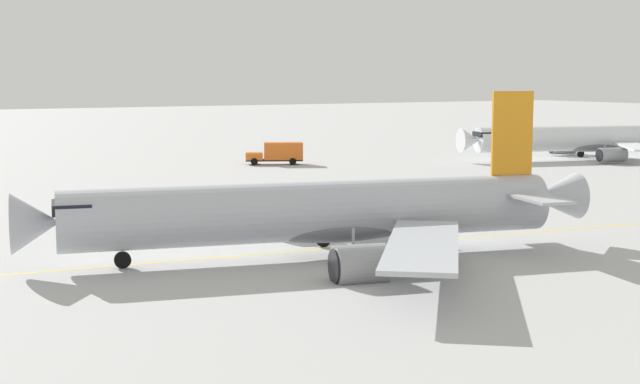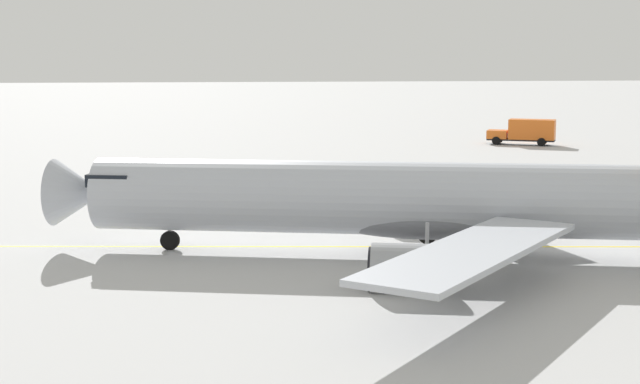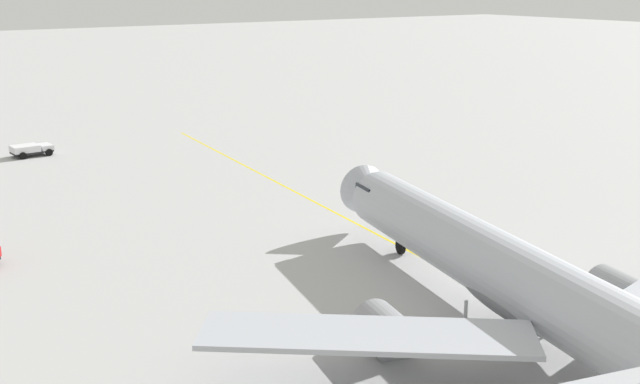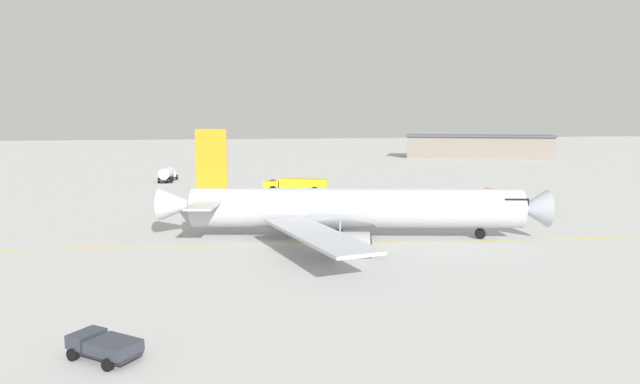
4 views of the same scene
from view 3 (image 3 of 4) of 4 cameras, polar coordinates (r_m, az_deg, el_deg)
ground_plane at (r=46.74m, az=16.22°, el=-10.24°), size 600.00×600.00×0.00m
airliner_main at (r=47.22m, az=13.14°, el=-5.83°), size 39.96×36.02×11.63m
pushback_tug_truck at (r=96.40m, az=-19.67°, el=2.86°), size 2.79×4.47×1.30m
taxiway_centreline at (r=53.74m, az=11.03°, el=-6.55°), size 120.72×14.59×0.01m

